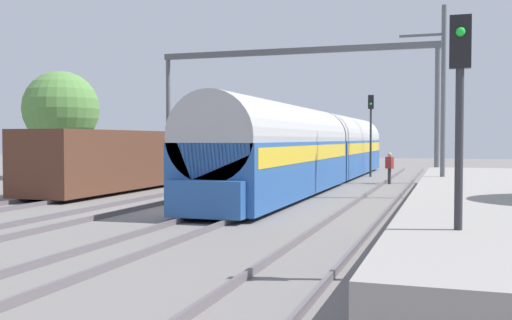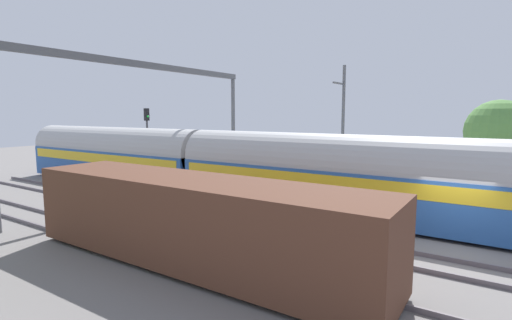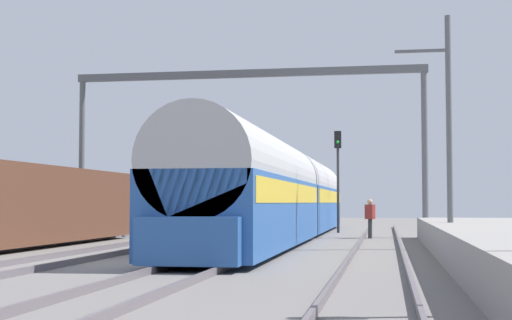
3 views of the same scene
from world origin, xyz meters
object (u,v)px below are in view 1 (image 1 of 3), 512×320
(freight_car, at_px, (122,160))
(person_crossing, at_px, (389,165))
(railway_signal_far, at_px, (371,125))
(passenger_train, at_px, (320,148))
(catenary_gantry, at_px, (293,81))
(railway_signal_near, at_px, (459,110))

(freight_car, distance_m, person_crossing, 14.34)
(freight_car, relative_size, railway_signal_far, 2.44)
(passenger_train, xyz_separation_m, catenary_gantry, (-2.07, 2.06, 3.95))
(railway_signal_far, bearing_deg, person_crossing, -73.50)
(railway_signal_near, bearing_deg, passenger_train, 107.85)
(railway_signal_far, bearing_deg, railway_signal_near, -79.94)
(passenger_train, xyz_separation_m, freight_car, (-8.28, -7.04, -0.50))
(passenger_train, distance_m, catenary_gantry, 4.91)
(person_crossing, bearing_deg, passenger_train, 43.96)
(freight_car, height_order, person_crossing, freight_car)
(freight_car, height_order, catenary_gantry, catenary_gantry)
(freight_car, bearing_deg, railway_signal_far, 53.65)
(catenary_gantry, bearing_deg, freight_car, -124.33)
(freight_car, bearing_deg, railway_signal_near, -43.72)
(railway_signal_far, bearing_deg, catenary_gantry, -129.92)
(passenger_train, height_order, railway_signal_near, railway_signal_near)
(freight_car, height_order, railway_signal_far, railway_signal_far)
(railway_signal_far, distance_m, catenary_gantry, 6.71)
(railway_signal_near, bearing_deg, freight_car, 136.28)
(person_crossing, relative_size, railway_signal_far, 0.32)
(passenger_train, height_order, catenary_gantry, catenary_gantry)
(person_crossing, bearing_deg, catenary_gantry, 19.18)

